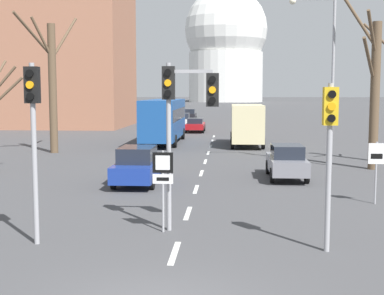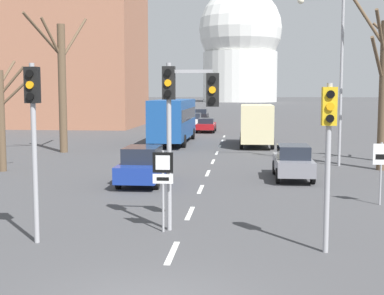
{
  "view_description": "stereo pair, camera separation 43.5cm",
  "coord_description": "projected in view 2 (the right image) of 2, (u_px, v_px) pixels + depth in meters",
  "views": [
    {
      "loc": [
        1.36,
        -9.49,
        4.11
      ],
      "look_at": [
        0.31,
        5.85,
        2.5
      ],
      "focal_mm": 50.0,
      "sensor_mm": 36.0,
      "label": 1
    },
    {
      "loc": [
        1.8,
        -9.45,
        4.11
      ],
      "look_at": [
        0.31,
        5.85,
        2.5
      ],
      "focal_mm": 50.0,
      "sensor_mm": 36.0,
      "label": 2
    }
  ],
  "objects": [
    {
      "name": "lane_stripe_0",
      "position": [
        172.0,
        253.0,
        13.69
      ],
      "size": [
        0.16,
        2.0,
        0.01
      ],
      "primitive_type": "cube",
      "color": "silver",
      "rests_on": "ground_plane"
    },
    {
      "name": "lane_stripe_1",
      "position": [
        190.0,
        213.0,
        18.14
      ],
      "size": [
        0.16,
        2.0,
        0.01
      ],
      "primitive_type": "cube",
      "color": "silver",
      "rests_on": "ground_plane"
    },
    {
      "name": "lane_stripe_2",
      "position": [
        201.0,
        189.0,
        22.6
      ],
      "size": [
        0.16,
        2.0,
        0.01
      ],
      "primitive_type": "cube",
      "color": "silver",
      "rests_on": "ground_plane"
    },
    {
      "name": "lane_stripe_3",
      "position": [
        208.0,
        173.0,
        27.05
      ],
      "size": [
        0.16,
        2.0,
        0.01
      ],
      "primitive_type": "cube",
      "color": "silver",
      "rests_on": "ground_plane"
    },
    {
      "name": "lane_stripe_4",
      "position": [
        213.0,
        162.0,
        31.5
      ],
      "size": [
        0.16,
        2.0,
        0.01
      ],
      "primitive_type": "cube",
      "color": "silver",
      "rests_on": "ground_plane"
    },
    {
      "name": "lane_stripe_5",
      "position": [
        217.0,
        153.0,
        35.96
      ],
      "size": [
        0.16,
        2.0,
        0.01
      ],
      "primitive_type": "cube",
      "color": "silver",
      "rests_on": "ground_plane"
    },
    {
      "name": "lane_stripe_6",
      "position": [
        220.0,
        146.0,
        40.41
      ],
      "size": [
        0.16,
        2.0,
        0.01
      ],
      "primitive_type": "cube",
      "color": "silver",
      "rests_on": "ground_plane"
    },
    {
      "name": "lane_stripe_7",
      "position": [
        222.0,
        141.0,
        44.87
      ],
      "size": [
        0.16,
        2.0,
        0.01
      ],
      "primitive_type": "cube",
      "color": "silver",
      "rests_on": "ground_plane"
    },
    {
      "name": "lane_stripe_8",
      "position": [
        224.0,
        136.0,
        49.32
      ],
      "size": [
        0.16,
        2.0,
        0.01
      ],
      "primitive_type": "cube",
      "color": "silver",
      "rests_on": "ground_plane"
    },
    {
      "name": "traffic_signal_centre_tall",
      "position": [
        184.0,
        105.0,
        15.51
      ],
      "size": [
        1.64,
        0.34,
        4.94
      ],
      "color": "#9E9EA3",
      "rests_on": "ground_plane"
    },
    {
      "name": "traffic_signal_near_left",
      "position": [
        33.0,
        118.0,
        14.26
      ],
      "size": [
        0.36,
        0.34,
        4.87
      ],
      "color": "#9E9EA3",
      "rests_on": "ground_plane"
    },
    {
      "name": "traffic_signal_near_right",
      "position": [
        328.0,
        135.0,
        13.41
      ],
      "size": [
        0.36,
        0.34,
        4.33
      ],
      "color": "#9E9EA3",
      "rests_on": "ground_plane"
    },
    {
      "name": "route_sign_post",
      "position": [
        163.0,
        177.0,
        15.56
      ],
      "size": [
        0.6,
        0.08,
        2.41
      ],
      "color": "#9E9EA3",
      "rests_on": "ground_plane"
    },
    {
      "name": "speed_limit_sign",
      "position": [
        381.0,
        163.0,
        19.32
      ],
      "size": [
        0.6,
        0.08,
        2.29
      ],
      "color": "#9E9EA3",
      "rests_on": "ground_plane"
    },
    {
      "name": "street_lamp_right",
      "position": [
        334.0,
        64.0,
        29.14
      ],
      "size": [
        2.53,
        0.36,
        9.2
      ],
      "color": "#9E9EA3",
      "rests_on": "ground_plane"
    },
    {
      "name": "sedan_near_left",
      "position": [
        293.0,
        162.0,
        25.16
      ],
      "size": [
        1.73,
        4.33,
        1.63
      ],
      "color": "slate",
      "rests_on": "ground_plane"
    },
    {
      "name": "sedan_near_right",
      "position": [
        201.0,
        115.0,
        73.96
      ],
      "size": [
        1.87,
        3.99,
        1.73
      ],
      "color": "black",
      "rests_on": "ground_plane"
    },
    {
      "name": "sedan_mid_centre",
      "position": [
        206.0,
        125.0,
        54.35
      ],
      "size": [
        1.88,
        4.44,
        1.44
      ],
      "color": "maroon",
      "rests_on": "ground_plane"
    },
    {
      "name": "sedan_far_left",
      "position": [
        143.0,
        165.0,
        23.87
      ],
      "size": [
        1.83,
        4.5,
        1.69
      ],
      "color": "navy",
      "rests_on": "ground_plane"
    },
    {
      "name": "sedan_far_right",
      "position": [
        195.0,
        120.0,
        63.57
      ],
      "size": [
        1.71,
        3.99,
        1.58
      ],
      "color": "silver",
      "rests_on": "ground_plane"
    },
    {
      "name": "city_bus",
      "position": [
        174.0,
        118.0,
        42.52
      ],
      "size": [
        2.66,
        10.8,
        3.48
      ],
      "color": "#19478C",
      "rests_on": "ground_plane"
    },
    {
      "name": "delivery_truck",
      "position": [
        256.0,
        124.0,
        40.32
      ],
      "size": [
        2.44,
        7.2,
        3.14
      ],
      "color": "#333842",
      "rests_on": "ground_plane"
    },
    {
      "name": "bare_tree_left_near",
      "position": [
        62.0,
        82.0,
        35.88
      ],
      "size": [
        2.54,
        5.51,
        9.32
      ],
      "color": "brown",
      "rests_on": "ground_plane"
    },
    {
      "name": "bare_tree_left_far",
      "position": [
        1.0,
        113.0,
        27.48
      ],
      "size": [
        3.26,
        2.53,
        5.88
      ],
      "color": "brown",
      "rests_on": "ground_plane"
    },
    {
      "name": "bare_tree_right_far",
      "position": [
        382.0,
        89.0,
        27.7
      ],
      "size": [
        2.02,
        2.5,
        9.22
      ],
      "color": "brown",
      "rests_on": "ground_plane"
    },
    {
      "name": "capitol_dome",
      "position": [
        240.0,
        45.0,
        216.46
      ],
      "size": [
        33.43,
        33.43,
        47.22
      ],
      "color": "silver",
      "rests_on": "ground_plane"
    },
    {
      "name": "apartment_block_left",
      "position": [
        63.0,
        35.0,
        63.23
      ],
      "size": [
        18.0,
        14.0,
        21.69
      ],
      "primitive_type": "cube",
      "color": "#9E664C",
      "rests_on": "ground_plane"
    }
  ]
}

